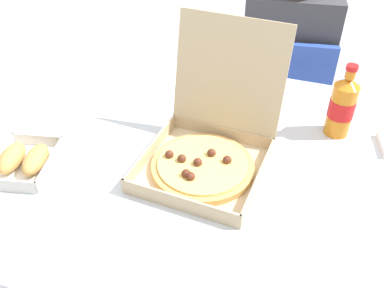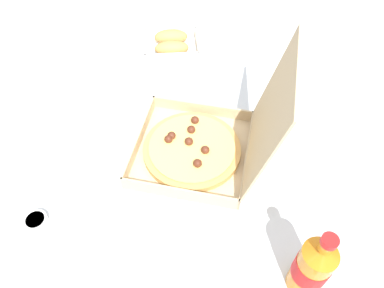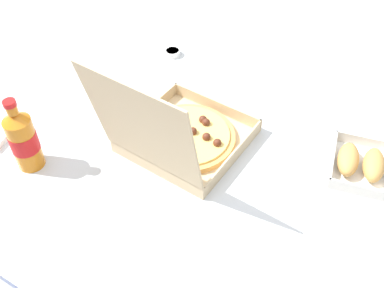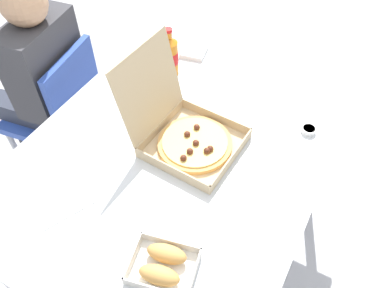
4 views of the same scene
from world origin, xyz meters
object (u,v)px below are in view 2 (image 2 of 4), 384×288
at_px(pizza_box_open, 204,144).
at_px(bread_side_box, 171,44).
at_px(paper_menu, 288,69).
at_px(dipping_sauce_cup, 36,221).
at_px(cola_bottle, 312,267).

height_order(pizza_box_open, bread_side_box, pizza_box_open).
height_order(bread_side_box, paper_menu, bread_side_box).
xyz_separation_m(bread_side_box, dipping_sauce_cup, (0.73, -0.20, -0.01)).
height_order(cola_bottle, dipping_sauce_cup, cola_bottle).
distance_m(paper_menu, dipping_sauce_cup, 0.92).
height_order(bread_side_box, dipping_sauce_cup, bread_side_box).
height_order(pizza_box_open, cola_bottle, pizza_box_open).
relative_size(cola_bottle, paper_menu, 1.07).
distance_m(bread_side_box, cola_bottle, 0.90).
relative_size(pizza_box_open, dipping_sauce_cup, 7.10).
bearing_deg(bread_side_box, pizza_box_open, 21.00).
bearing_deg(cola_bottle, pizza_box_open, -140.78).
distance_m(cola_bottle, dipping_sauce_cup, 0.65).
xyz_separation_m(pizza_box_open, paper_menu, (-0.41, 0.24, -0.05)).
xyz_separation_m(bread_side_box, cola_bottle, (0.78, 0.44, 0.07)).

